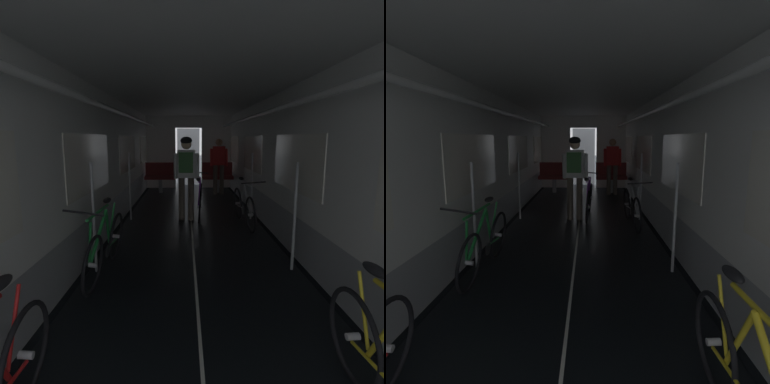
# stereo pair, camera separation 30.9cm
# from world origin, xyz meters

# --- Properties ---
(train_car_shell) EXTENTS (3.14, 12.34, 2.57)m
(train_car_shell) POSITION_xyz_m (-0.00, 3.60, 1.70)
(train_car_shell) COLOR black
(train_car_shell) RESTS_ON ground
(bench_seat_far_left) EXTENTS (0.98, 0.51, 0.95)m
(bench_seat_far_left) POSITION_xyz_m (-0.90, 8.07, 0.57)
(bench_seat_far_left) COLOR gray
(bench_seat_far_left) RESTS_ON ground
(bench_seat_far_right) EXTENTS (0.98, 0.51, 0.95)m
(bench_seat_far_right) POSITION_xyz_m (0.90, 8.07, 0.57)
(bench_seat_far_right) COLOR gray
(bench_seat_far_right) RESTS_ON ground
(bicycle_green) EXTENTS (0.44, 1.69, 0.95)m
(bicycle_green) POSITION_xyz_m (-1.12, 2.02, 0.38)
(bicycle_green) COLOR black
(bicycle_green) RESTS_ON ground
(bicycle_silver) EXTENTS (0.44, 1.69, 0.94)m
(bicycle_silver) POSITION_xyz_m (1.03, 4.23, 0.38)
(bicycle_silver) COLOR black
(bicycle_silver) RESTS_ON ground
(person_cyclist_aisle) EXTENTS (0.54, 0.40, 1.73)m
(person_cyclist_aisle) POSITION_xyz_m (-0.10, 4.63, 1.07)
(person_cyclist_aisle) COLOR brown
(person_cyclist_aisle) RESTS_ON ground
(bicycle_purple_in_aisle) EXTENTS (0.44, 1.69, 0.95)m
(bicycle_purple_in_aisle) POSITION_xyz_m (0.20, 4.90, 0.38)
(bicycle_purple_in_aisle) COLOR black
(bicycle_purple_in_aisle) RESTS_ON ground
(person_standing_near_bench) EXTENTS (0.53, 0.23, 1.69)m
(person_standing_near_bench) POSITION_xyz_m (0.90, 7.70, 0.98)
(person_standing_near_bench) COLOR brown
(person_standing_near_bench) RESTS_ON ground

